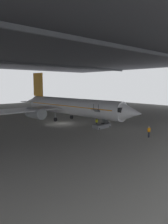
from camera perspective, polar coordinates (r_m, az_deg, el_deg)
name	(u,v)px	position (r m, az deg, el deg)	size (l,w,h in m)	color
ground_plane	(61,124)	(45.24, -6.13, -3.14)	(110.00, 110.00, 0.00)	gray
hangar_structure	(28,53)	(56.80, -14.74, 15.02)	(121.00, 99.00, 16.65)	#4C4F54
airplane_main	(69,106)	(47.60, -3.95, 1.55)	(34.59, 35.78, 11.23)	white
boarding_stairs	(102,124)	(40.69, 4.76, -3.26)	(4.24, 1.76, 4.61)	slate
crew_worker_near_nose	(149,131)	(34.68, 17.05, -4.93)	(0.52, 0.33, 1.77)	#232838
crew_worker_by_stairs	(97,122)	(41.88, 3.42, -2.67)	(0.53, 0.31, 1.63)	#232838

